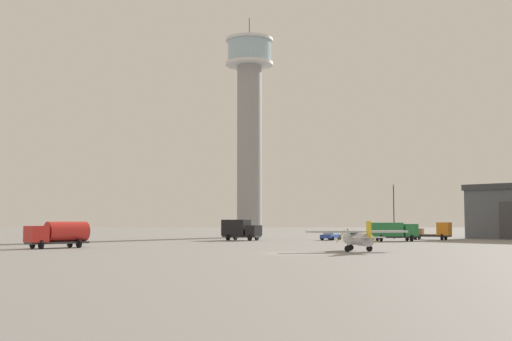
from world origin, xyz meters
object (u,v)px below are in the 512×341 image
at_px(truck_box_green, 392,231).
at_px(truck_box_black, 240,229).
at_px(truck_fuel_tanker_red, 59,233).
at_px(light_post_west, 394,206).
at_px(airplane_silver, 358,237).
at_px(car_blue, 331,235).
at_px(truck_flatbed_orange, 437,231).
at_px(control_tower, 249,116).

xyz_separation_m(truck_box_green, truck_box_black, (-22.90, 4.17, 0.14)).
relative_size(truck_box_green, truck_box_black, 1.12).
distance_m(truck_fuel_tanker_red, light_post_west, 57.40).
xyz_separation_m(truck_box_black, light_post_west, (25.59, 6.82, 3.75)).
bearing_deg(airplane_silver, car_blue, -11.17).
relative_size(airplane_silver, car_blue, 2.16).
height_order(car_blue, light_post_west, light_post_west).
relative_size(truck_fuel_tanker_red, car_blue, 1.39).
relative_size(truck_flatbed_orange, light_post_west, 0.74).
distance_m(airplane_silver, truck_box_green, 33.37).
distance_m(truck_fuel_tanker_red, truck_box_green, 49.12).
distance_m(truck_box_green, truck_box_black, 23.27).
height_order(truck_box_black, car_blue, truck_box_black).
xyz_separation_m(control_tower, car_blue, (12.92, -17.25, -21.75)).
height_order(truck_fuel_tanker_red, truck_box_black, truck_box_black).
xyz_separation_m(airplane_silver, truck_flatbed_orange, (18.97, 38.03, -0.11)).
height_order(truck_flatbed_orange, car_blue, truck_flatbed_orange).
distance_m(truck_flatbed_orange, car_blue, 17.02).
height_order(truck_fuel_tanker_red, car_blue, truck_fuel_tanker_red).
distance_m(airplane_silver, truck_flatbed_orange, 42.50).
height_order(truck_box_black, light_post_west, light_post_west).
height_order(control_tower, truck_box_black, control_tower).
distance_m(truck_box_green, truck_flatbed_orange, 10.62).
bearing_deg(truck_fuel_tanker_red, car_blue, 177.59).
bearing_deg(truck_fuel_tanker_red, airplane_silver, 123.16).
xyz_separation_m(control_tower, light_post_west, (24.11, -12.21, -17.00)).
height_order(truck_box_green, truck_flatbed_orange, truck_flatbed_orange).
bearing_deg(control_tower, truck_box_black, -94.44).
xyz_separation_m(truck_fuel_tanker_red, car_blue, (34.91, 28.94, -0.94)).
relative_size(control_tower, truck_box_black, 6.42).
distance_m(truck_fuel_tanker_red, truck_flatbed_orange, 59.64).
xyz_separation_m(truck_fuel_tanker_red, truck_flatbed_orange, (51.91, 29.35, -0.34)).
xyz_separation_m(truck_fuel_tanker_red, truck_box_black, (20.51, 27.17, 0.06)).
bearing_deg(control_tower, truck_fuel_tanker_red, -115.45).
bearing_deg(car_blue, truck_box_green, 84.00).
relative_size(truck_flatbed_orange, car_blue, 1.40).
distance_m(control_tower, car_blue, 30.62).
bearing_deg(car_blue, control_tower, -114.22).
height_order(truck_flatbed_orange, truck_box_black, truck_box_black).
bearing_deg(truck_box_green, truck_flatbed_orange, 33.31).
distance_m(car_blue, light_post_west, 13.17).
xyz_separation_m(truck_fuel_tanker_red, light_post_west, (46.10, 33.99, 3.80)).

